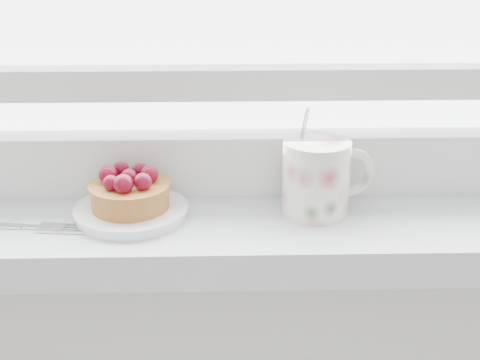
{
  "coord_description": "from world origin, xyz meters",
  "views": [
    {
      "loc": [
        0.02,
        1.23,
        1.25
      ],
      "look_at": [
        0.04,
        1.88,
        0.99
      ],
      "focal_mm": 50.0,
      "sensor_mm": 36.0,
      "label": 1
    }
  ],
  "objects_px": {
    "floral_mug": "(318,176)",
    "fork": "(8,226)",
    "raspberry_tart": "(130,190)",
    "saucer": "(131,212)"
  },
  "relations": [
    {
      "from": "saucer",
      "to": "raspberry_tart",
      "type": "distance_m",
      "value": 0.03
    },
    {
      "from": "fork",
      "to": "floral_mug",
      "type": "bearing_deg",
      "value": 5.28
    },
    {
      "from": "saucer",
      "to": "fork",
      "type": "height_order",
      "value": "saucer"
    },
    {
      "from": "floral_mug",
      "to": "fork",
      "type": "bearing_deg",
      "value": -174.72
    },
    {
      "from": "floral_mug",
      "to": "saucer",
      "type": "bearing_deg",
      "value": -177.84
    },
    {
      "from": "raspberry_tart",
      "to": "fork",
      "type": "relative_size",
      "value": 0.5
    },
    {
      "from": "saucer",
      "to": "fork",
      "type": "bearing_deg",
      "value": -169.77
    },
    {
      "from": "fork",
      "to": "raspberry_tart",
      "type": "bearing_deg",
      "value": 10.15
    },
    {
      "from": "floral_mug",
      "to": "fork",
      "type": "relative_size",
      "value": 0.67
    },
    {
      "from": "saucer",
      "to": "floral_mug",
      "type": "relative_size",
      "value": 1.05
    }
  ]
}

